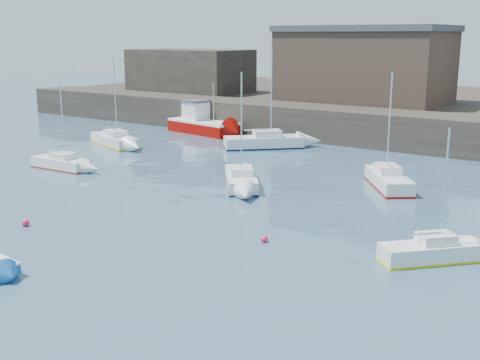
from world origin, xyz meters
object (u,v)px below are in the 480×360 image
Objects in this scene: buoy_near at (26,226)px; buoy_mid at (264,242)px; sailboat_b at (241,179)px; sailboat_h at (264,142)px; sailboat_f at (388,180)px; sailboat_c at (431,251)px; buoy_far at (243,170)px; sailboat_e at (115,140)px; fishing_boat at (202,123)px; sailboat_a at (61,163)px.

buoy_mid is (11.30, 4.84, 0.00)m from buoy_near.
sailboat_b is 13.58m from sailboat_h.
buoy_near is at bearing -86.14° from sailboat_h.
sailboat_b is at bearing 130.30° from buoy_mid.
sailboat_h is at bearing 152.70° from sailboat_f.
sailboat_c is 13.25× the size of buoy_far.
buoy_mid is (-7.18, -2.00, -0.44)m from sailboat_c.
sailboat_c is 33.86m from sailboat_e.
fishing_boat is 1.12× the size of sailboat_b.
buoy_near is at bearing -156.84° from buoy_mid.
sailboat_e is 13.14m from sailboat_h.
sailboat_h is (9.50, -3.53, -0.43)m from fishing_boat.
sailboat_b is 9.40m from sailboat_f.
sailboat_b is at bearing -45.44° from fishing_boat.
fishing_boat is 32.93m from buoy_mid.
sailboat_a reaches higher than buoy_near.
buoy_mid is at bearing -46.84° from fishing_boat.
buoy_near is (-4.28, -13.12, -0.47)m from sailboat_b.
buoy_mid is at bearing -29.86° from sailboat_e.
sailboat_f is 0.84× the size of sailboat_h.
sailboat_h reaches higher than sailboat_f.
sailboat_b is at bearing -147.87° from sailboat_f.
sailboat_h is 24.27m from buoy_mid.
sailboat_c reaches higher than buoy_far.
sailboat_b reaches higher than fishing_boat.
buoy_far is (-9.52, 12.18, 0.00)m from buoy_mid.
sailboat_b is (13.64, 3.19, 0.04)m from sailboat_a.
sailboat_c is at bearing -31.37° from buoy_far.
sailboat_a reaches higher than sailboat_c.
buoy_far is at bearing 122.64° from sailboat_b.
sailboat_a is at bearing -159.24° from sailboat_f.
buoy_mid is at bearing -57.57° from sailboat_h.
sailboat_e is at bearing 124.89° from buoy_near.
sailboat_c reaches higher than buoy_near.
sailboat_f is (7.96, 5.00, 0.04)m from sailboat_b.
sailboat_c is 15.09× the size of buoy_near.
buoy_far is (-2.50, 3.90, -0.47)m from sailboat_b.
sailboat_a is 13.66m from buoy_near.
sailboat_h is 22.51× the size of buoy_near.
sailboat_e reaches higher than buoy_mid.
fishing_boat is 1.05× the size of sailboat_e.
sailboat_h is (11.46, 6.43, 0.05)m from sailboat_e.
sailboat_f is at bearing 55.97° from buoy_near.
sailboat_e reaches higher than sailboat_a.
sailboat_h reaches higher than buoy_near.
sailboat_a reaches higher than fishing_boat.
sailboat_h reaches higher than buoy_far.
sailboat_a is 0.72× the size of sailboat_h.
sailboat_e is 28.22m from buoy_mid.
fishing_boat is at bearing 155.41° from sailboat_f.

